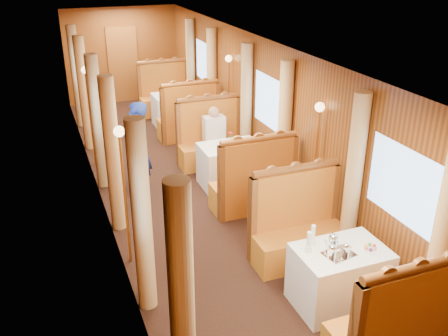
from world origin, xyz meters
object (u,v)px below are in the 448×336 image
teapot_back (333,242)px  banquette_far_aft (165,97)px  rose_vase_mid (231,136)px  rose_vase_far (174,87)px  banquette_mid_fwd (253,186)px  table_far (176,110)px  teapot_right (346,250)px  banquette_far_fwd (189,121)px  teapot_left (332,252)px  table_near (339,277)px  tea_tray (339,254)px  steward (138,150)px  passenger (214,131)px  banquette_near_fwd (395,330)px  banquette_near_aft (298,231)px  fruit_plate (370,248)px  banquette_mid_aft (211,143)px  table_mid (230,165)px

teapot_back → banquette_far_aft: bearing=108.4°
rose_vase_mid → rose_vase_far: same height
banquette_mid_fwd → table_far: bearing=90.0°
banquette_mid_fwd → teapot_right: size_ratio=9.48×
banquette_far_fwd → teapot_left: (-0.19, -6.06, 0.39)m
table_near → table_far: (0.00, 7.00, 0.00)m
tea_tray → steward: bearing=111.6°
passenger → teapot_left: bearing=-92.5°
table_near → banquette_near_fwd: size_ratio=0.78×
banquette_near_aft → teapot_right: 1.17m
banquette_near_fwd → teapot_back: 1.17m
table_far → teapot_right: teapot_right is taller
banquette_far_aft → rose_vase_mid: bearing=-89.9°
rose_vase_far → teapot_right: bearing=-89.9°
table_near → table_far: bearing=90.0°
table_near → tea_tray: bearing=-141.3°
banquette_near_aft → passenger: 3.31m
banquette_near_aft → table_far: 5.99m
banquette_near_fwd → fruit_plate: (0.30, 0.91, 0.35)m
rose_vase_mid → fruit_plate: bearing=-85.3°
banquette_far_fwd → rose_vase_far: bearing=91.7°
banquette_far_fwd → passenger: 1.71m
teapot_right → teapot_back: (-0.06, 0.17, 0.01)m
banquette_mid_aft → teapot_right: size_ratio=9.48×
teapot_back → banquette_near_fwd: bearing=-66.9°
teapot_back → fruit_plate: 0.43m
tea_tray → rose_vase_mid: rose_vase_mid is taller
rose_vase_mid → steward: (-1.58, 0.19, -0.10)m
banquette_mid_fwd → table_mid: bearing=90.0°
table_far → teapot_back: teapot_back is taller
rose_vase_far → banquette_mid_fwd: bearing=-89.6°
banquette_near_aft → banquette_far_fwd: 4.97m
tea_tray → banquette_far_fwd: bearing=89.1°
table_near → table_mid: (0.00, 3.50, 0.00)m
banquette_mid_aft → tea_tray: banquette_mid_aft is taller
table_near → tea_tray: size_ratio=3.09×
teapot_right → banquette_far_fwd: bearing=88.0°
table_far → fruit_plate: bearing=-87.6°
teapot_left → rose_vase_mid: bearing=101.1°
table_near → steward: steward is taller
teapot_back → rose_vase_far: bearing=108.6°
table_far → teapot_right: (-0.02, -7.09, 0.43)m
table_far → steward: steward is taller
banquette_near_aft → steward: size_ratio=0.81×
banquette_far_aft → teapot_right: bearing=-90.1°
banquette_mid_fwd → passenger: size_ratio=1.76×
teapot_right → rose_vase_far: 7.12m
banquette_near_aft → teapot_left: bearing=-99.9°
table_near → passenger: (-0.00, 4.31, 0.37)m
table_mid → passenger: bearing=90.0°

